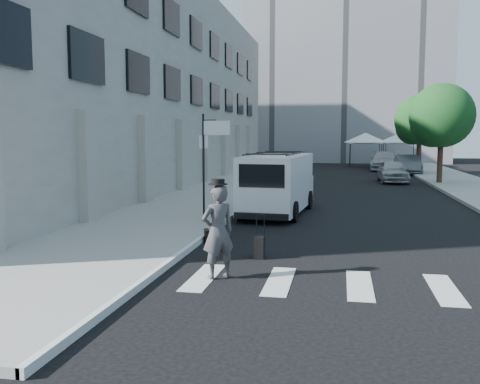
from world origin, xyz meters
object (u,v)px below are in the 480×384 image
at_px(cargo_van, 278,183).
at_px(parked_car_b, 408,164).
at_px(suitcase, 259,247).
at_px(parked_car_c, 384,161).
at_px(parked_car_a, 393,171).
at_px(businessman, 218,232).
at_px(briefcase, 207,236).

height_order(cargo_van, parked_car_b, cargo_van).
distance_m(suitcase, parked_car_b, 30.75).
relative_size(parked_car_b, parked_car_c, 0.83).
bearing_deg(suitcase, parked_car_b, 75.64).
xyz_separation_m(parked_car_a, parked_car_b, (1.80, 7.75, 0.03)).
bearing_deg(businessman, parked_car_b, -142.64).
distance_m(businessman, parked_car_c, 36.65).
bearing_deg(businessman, cargo_van, -130.36).
xyz_separation_m(briefcase, parked_car_a, (6.87, 20.49, 0.55)).
bearing_deg(businessman, parked_car_a, -142.67).
relative_size(businessman, parked_car_c, 0.36).
bearing_deg(suitcase, briefcase, 134.21).
distance_m(cargo_van, parked_car_a, 15.74).
bearing_deg(parked_car_c, briefcase, -99.19).
bearing_deg(parked_car_a, businessman, -104.87).
bearing_deg(cargo_van, briefcase, -98.34).
distance_m(briefcase, parked_car_a, 21.62).
height_order(suitcase, cargo_van, cargo_van).
relative_size(parked_car_a, parked_car_b, 0.93).
bearing_deg(parked_car_b, businessman, -105.07).
height_order(parked_car_a, parked_car_b, parked_car_b).
relative_size(cargo_van, parked_car_a, 1.43).
bearing_deg(parked_car_c, cargo_van, -99.08).
height_order(suitcase, parked_car_c, parked_car_c).
bearing_deg(briefcase, suitcase, -64.23).
height_order(businessman, suitcase, businessman).
bearing_deg(suitcase, parked_car_c, 79.54).
bearing_deg(suitcase, cargo_van, 91.83).
bearing_deg(suitcase, parked_car_a, 75.67).
height_order(suitcase, parked_car_b, parked_car_b).
height_order(parked_car_a, parked_car_c, parked_car_c).
xyz_separation_m(suitcase, cargo_van, (-0.42, 7.48, 0.87)).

